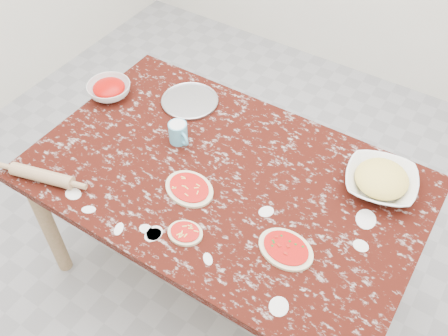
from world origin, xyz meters
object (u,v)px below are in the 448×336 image
worktable (224,189)px  rolling_pin (42,176)px  pizza_tray (190,101)px  flour_mug (179,133)px  cheese_bowl (380,182)px  sauce_bowl (109,90)px

worktable → rolling_pin: (-0.61, -0.41, 0.11)m
pizza_tray → rolling_pin: size_ratio=0.97×
worktable → pizza_tray: pizza_tray is taller
pizza_tray → flour_mug: flour_mug is taller
pizza_tray → cheese_bowl: bearing=-1.4°
worktable → pizza_tray: bearing=141.8°
cheese_bowl → flour_mug: 0.86m
cheese_bowl → rolling_pin: size_ratio=1.03×
sauce_bowl → flour_mug: flour_mug is taller
pizza_tray → flour_mug: (0.11, -0.24, 0.04)m
worktable → pizza_tray: (-0.39, 0.31, 0.09)m
rolling_pin → cheese_bowl: bearing=31.0°
sauce_bowl → rolling_pin: (0.13, -0.56, -0.00)m
pizza_tray → flour_mug: size_ratio=2.23×
pizza_tray → sauce_bowl: bearing=-155.0°
cheese_bowl → flour_mug: (-0.83, -0.22, 0.01)m
sauce_bowl → cheese_bowl: 1.30m
pizza_tray → flour_mug: bearing=-64.8°
cheese_bowl → pizza_tray: bearing=178.6°
cheese_bowl → rolling_pin: 1.36m
sauce_bowl → rolling_pin: 0.57m
sauce_bowl → rolling_pin: bearing=-76.6°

